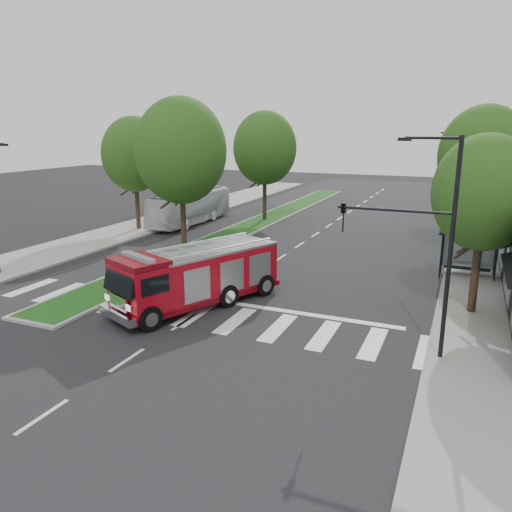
# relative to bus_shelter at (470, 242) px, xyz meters

# --- Properties ---
(ground) EXTENTS (140.00, 140.00, 0.00)m
(ground) POSITION_rel_bus_shelter_xyz_m (-11.20, -8.15, -2.04)
(ground) COLOR black
(ground) RESTS_ON ground
(sidewalk_right) EXTENTS (5.00, 80.00, 0.15)m
(sidewalk_right) POSITION_rel_bus_shelter_xyz_m (1.30, 1.85, -1.96)
(sidewalk_right) COLOR gray
(sidewalk_right) RESTS_ON ground
(sidewalk_left) EXTENTS (5.00, 80.00, 0.15)m
(sidewalk_left) POSITION_rel_bus_shelter_xyz_m (-25.70, 1.85, -1.96)
(sidewalk_left) COLOR gray
(sidewalk_left) RESTS_ON ground
(median) EXTENTS (3.00, 50.00, 0.15)m
(median) POSITION_rel_bus_shelter_xyz_m (-17.20, 9.85, -1.96)
(median) COLOR gray
(median) RESTS_ON ground
(bus_shelter) EXTENTS (3.20, 1.60, 2.61)m
(bus_shelter) POSITION_rel_bus_shelter_xyz_m (0.00, 0.00, 0.00)
(bus_shelter) COLOR black
(bus_shelter) RESTS_ON ground
(tree_right_near) EXTENTS (4.40, 4.40, 8.05)m
(tree_right_near) POSITION_rel_bus_shelter_xyz_m (0.30, -6.15, 3.47)
(tree_right_near) COLOR black
(tree_right_near) RESTS_ON ground
(tree_right_mid) EXTENTS (5.60, 5.60, 9.72)m
(tree_right_mid) POSITION_rel_bus_shelter_xyz_m (0.30, 5.85, 4.45)
(tree_right_mid) COLOR black
(tree_right_mid) RESTS_ON ground
(tree_right_far) EXTENTS (5.00, 5.00, 8.73)m
(tree_right_far) POSITION_rel_bus_shelter_xyz_m (0.30, 15.85, 3.80)
(tree_right_far) COLOR black
(tree_right_far) RESTS_ON ground
(tree_median_near) EXTENTS (5.80, 5.80, 10.16)m
(tree_median_near) POSITION_rel_bus_shelter_xyz_m (-17.20, -2.15, 4.77)
(tree_median_near) COLOR black
(tree_median_near) RESTS_ON ground
(tree_median_far) EXTENTS (5.60, 5.60, 9.72)m
(tree_median_far) POSITION_rel_bus_shelter_xyz_m (-17.20, 11.85, 4.45)
(tree_median_far) COLOR black
(tree_median_far) RESTS_ON ground
(tree_left_mid) EXTENTS (5.20, 5.20, 9.16)m
(tree_left_mid) POSITION_rel_bus_shelter_xyz_m (-25.20, 3.85, 4.12)
(tree_left_mid) COLOR black
(tree_left_mid) RESTS_ON ground
(streetlight_right_near) EXTENTS (4.08, 0.22, 8.00)m
(streetlight_right_near) POSITION_rel_bus_shelter_xyz_m (-1.59, -11.65, 2.63)
(streetlight_right_near) COLOR black
(streetlight_right_near) RESTS_ON ground
(streetlight_right_far) EXTENTS (2.11, 0.20, 8.00)m
(streetlight_right_far) POSITION_rel_bus_shelter_xyz_m (-0.85, 11.85, 2.44)
(streetlight_right_far) COLOR black
(streetlight_right_far) RESTS_ON ground
(fire_engine) EXTENTS (5.83, 8.97, 3.01)m
(fire_engine) POSITION_rel_bus_shelter_xyz_m (-11.71, -10.02, -0.60)
(fire_engine) COLOR #60050C
(fire_engine) RESTS_ON ground
(city_bus) EXTENTS (2.57, 10.73, 2.98)m
(city_bus) POSITION_rel_bus_shelter_xyz_m (-22.79, 8.24, -0.55)
(city_bus) COLOR silver
(city_bus) RESTS_ON ground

